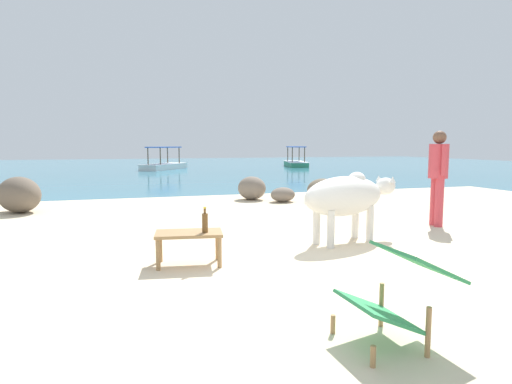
% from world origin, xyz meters
% --- Properties ---
extents(sand_beach, '(18.00, 14.00, 0.04)m').
position_xyz_m(sand_beach, '(0.00, 0.00, 0.02)').
color(sand_beach, beige).
rests_on(sand_beach, ground).
extents(water_surface, '(60.00, 36.00, 0.03)m').
position_xyz_m(water_surface, '(0.00, 22.00, 0.00)').
color(water_surface, teal).
rests_on(water_surface, ground).
extents(cow, '(1.79, 0.90, 1.00)m').
position_xyz_m(cow, '(0.91, 0.77, 0.70)').
color(cow, silver).
rests_on(cow, sand_beach).
extents(low_bench_table, '(0.82, 0.55, 0.39)m').
position_xyz_m(low_bench_table, '(-1.41, 0.26, 0.37)').
color(low_bench_table, '#A37A4C').
rests_on(low_bench_table, sand_beach).
extents(bottle, '(0.07, 0.07, 0.30)m').
position_xyz_m(bottle, '(-1.23, 0.17, 0.55)').
color(bottle, brown).
rests_on(bottle, low_bench_table).
extents(deck_chair_far, '(0.78, 0.56, 0.68)m').
position_xyz_m(deck_chair_far, '(-0.30, -2.16, 0.42)').
color(deck_chair_far, '#A37A4C').
rests_on(deck_chair_far, sand_beach).
extents(person_standing, '(0.32, 0.50, 1.62)m').
position_xyz_m(person_standing, '(3.01, 1.44, 0.99)').
color(person_standing, '#CC3D47').
rests_on(person_standing, sand_beach).
extents(shore_rock_large, '(0.95, 0.97, 0.59)m').
position_xyz_m(shore_rock_large, '(1.02, 5.79, 0.33)').
color(shore_rock_large, gray).
rests_on(shore_rock_large, sand_beach).
extents(shore_rock_medium, '(0.68, 0.59, 0.35)m').
position_xyz_m(shore_rock_medium, '(1.61, 5.15, 0.22)').
color(shore_rock_medium, gray).
rests_on(shore_rock_medium, sand_beach).
extents(shore_rock_small, '(1.23, 1.30, 0.74)m').
position_xyz_m(shore_rock_small, '(-4.13, 5.19, 0.41)').
color(shore_rock_small, '#6B5B4C').
rests_on(shore_rock_small, sand_beach).
extents(shore_rock_flat, '(0.97, 1.04, 0.58)m').
position_xyz_m(shore_rock_flat, '(2.50, 4.76, 0.33)').
color(shore_rock_flat, '#756651').
rests_on(shore_rock_flat, sand_beach).
extents(boat_green, '(2.00, 3.84, 1.29)m').
position_xyz_m(boat_green, '(8.73, 21.55, 0.29)').
color(boat_green, '#338E66').
rests_on(boat_green, water_surface).
extents(boat_white, '(3.06, 3.67, 1.29)m').
position_xyz_m(boat_white, '(0.26, 20.66, 0.29)').
color(boat_white, white).
rests_on(boat_white, water_surface).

